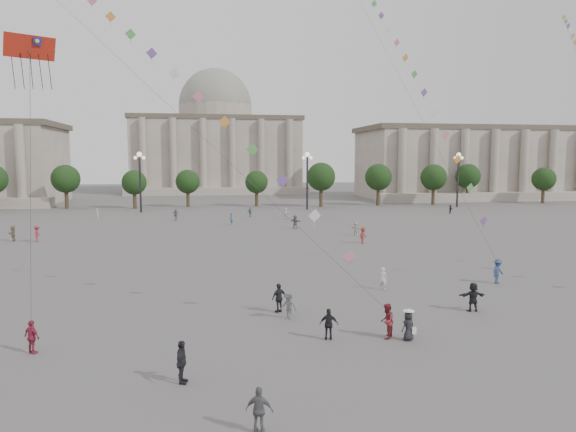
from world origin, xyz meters
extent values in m
plane|color=#5A5755|center=(0.00, 0.00, 0.00)|extent=(360.00, 360.00, 0.00)
cube|color=gray|center=(75.00, 95.00, 8.00)|extent=(80.00, 22.00, 16.00)
cube|color=brown|center=(75.00, 95.00, 16.60)|extent=(81.60, 22.44, 1.20)
cube|color=gray|center=(75.00, 82.00, 1.00)|extent=(84.00, 4.00, 2.00)
cube|color=gray|center=(0.00, 130.00, 10.00)|extent=(46.00, 30.00, 20.00)
cube|color=brown|center=(0.00, 130.00, 20.60)|extent=(46.92, 30.60, 1.20)
cube|color=gray|center=(0.00, 113.00, 1.00)|extent=(48.30, 4.00, 2.00)
cylinder|color=gray|center=(0.00, 130.00, 22.50)|extent=(21.00, 21.00, 5.00)
sphere|color=gray|center=(0.00, 130.00, 25.00)|extent=(21.00, 21.00, 21.00)
cylinder|color=#322619|center=(-30.00, 78.00, 1.76)|extent=(0.70, 0.70, 3.52)
sphere|color=black|center=(-30.00, 78.00, 5.44)|extent=(5.12, 5.12, 5.12)
cylinder|color=#322619|center=(-18.00, 78.00, 1.76)|extent=(0.70, 0.70, 3.52)
sphere|color=black|center=(-18.00, 78.00, 5.44)|extent=(5.12, 5.12, 5.12)
cylinder|color=#322619|center=(-6.00, 78.00, 1.76)|extent=(0.70, 0.70, 3.52)
sphere|color=black|center=(-6.00, 78.00, 5.44)|extent=(5.12, 5.12, 5.12)
cylinder|color=#322619|center=(6.00, 78.00, 1.76)|extent=(0.70, 0.70, 3.52)
sphere|color=black|center=(6.00, 78.00, 5.44)|extent=(5.12, 5.12, 5.12)
cylinder|color=#322619|center=(18.00, 78.00, 1.76)|extent=(0.70, 0.70, 3.52)
sphere|color=black|center=(18.00, 78.00, 5.44)|extent=(5.12, 5.12, 5.12)
cylinder|color=#322619|center=(30.00, 78.00, 1.76)|extent=(0.70, 0.70, 3.52)
sphere|color=black|center=(30.00, 78.00, 5.44)|extent=(5.12, 5.12, 5.12)
cylinder|color=#322619|center=(42.00, 78.00, 1.76)|extent=(0.70, 0.70, 3.52)
sphere|color=black|center=(42.00, 78.00, 5.44)|extent=(5.12, 5.12, 5.12)
cylinder|color=#322619|center=(54.00, 78.00, 1.76)|extent=(0.70, 0.70, 3.52)
sphere|color=black|center=(54.00, 78.00, 5.44)|extent=(5.12, 5.12, 5.12)
cylinder|color=#322619|center=(66.00, 78.00, 1.76)|extent=(0.70, 0.70, 3.52)
sphere|color=black|center=(66.00, 78.00, 5.44)|extent=(5.12, 5.12, 5.12)
cylinder|color=#262628|center=(-15.00, 70.00, 5.00)|extent=(0.36, 0.36, 10.00)
sphere|color=#FFE5B2|center=(-15.00, 70.00, 10.20)|extent=(0.90, 0.90, 0.90)
sphere|color=#FFE5B2|center=(-15.70, 70.00, 9.60)|extent=(0.60, 0.60, 0.60)
sphere|color=#FFE5B2|center=(-14.30, 70.00, 9.60)|extent=(0.60, 0.60, 0.60)
cylinder|color=#262628|center=(15.00, 70.00, 5.00)|extent=(0.36, 0.36, 10.00)
sphere|color=#FFE5B2|center=(15.00, 70.00, 10.20)|extent=(0.90, 0.90, 0.90)
sphere|color=#FFE5B2|center=(14.30, 70.00, 9.60)|extent=(0.60, 0.60, 0.60)
sphere|color=#FFE5B2|center=(15.70, 70.00, 9.60)|extent=(0.60, 0.60, 0.60)
cylinder|color=#262628|center=(45.00, 70.00, 5.00)|extent=(0.36, 0.36, 10.00)
sphere|color=#FFE5B2|center=(45.00, 70.00, 10.20)|extent=(0.90, 0.90, 0.90)
sphere|color=#FFE5B2|center=(44.30, 70.00, 9.60)|extent=(0.60, 0.60, 0.60)
sphere|color=#FFE5B2|center=(45.70, 70.00, 9.60)|extent=(0.60, 0.60, 0.60)
imported|color=#385E7F|center=(3.39, 59.86, 0.75)|extent=(0.92, 0.46, 1.51)
imported|color=black|center=(12.08, 5.22, 0.90)|extent=(1.70, 0.65, 1.80)
imported|color=silver|center=(8.49, 55.17, 0.90)|extent=(1.71, 1.30, 1.80)
imported|color=#59585D|center=(0.62, 5.59, 0.78)|extent=(1.16, 1.01, 1.56)
imported|color=silver|center=(14.38, 37.16, 0.82)|extent=(1.46, 1.35, 1.63)
imported|color=maroon|center=(13.35, 31.12, 0.91)|extent=(1.33, 1.27, 1.81)
imported|color=#222228|center=(38.12, 59.23, 0.74)|extent=(1.28, 1.29, 1.49)
imported|color=silver|center=(-20.71, 61.49, 0.78)|extent=(0.60, 0.68, 1.56)
imported|color=slate|center=(8.06, 44.29, 0.94)|extent=(1.60, 1.65, 1.88)
imported|color=silver|center=(8.45, 11.23, 0.81)|extent=(0.69, 0.69, 1.62)
imported|color=slate|center=(-8.34, 56.29, 0.92)|extent=(1.16, 0.77, 1.84)
imported|color=#9B2A39|center=(-22.82, 38.20, 0.94)|extent=(0.71, 1.23, 1.89)
imported|color=#375E7D|center=(-0.23, 49.84, 0.86)|extent=(0.45, 0.66, 1.73)
imported|color=#7F7157|center=(-25.73, 39.20, 0.91)|extent=(0.55, 1.69, 1.82)
imported|color=#222127|center=(-5.24, -2.27, 0.92)|extent=(0.69, 1.15, 1.83)
imported|color=#9A2A41|center=(-12.47, 2.27, 0.83)|extent=(1.02, 0.90, 1.66)
imported|color=black|center=(2.09, 1.79, 0.83)|extent=(1.03, 0.60, 1.65)
imported|color=#5D5C61|center=(-2.47, -6.69, 0.81)|extent=(1.03, 0.69, 1.62)
imported|color=#232228|center=(0.26, 6.97, 0.90)|extent=(1.14, 0.90, 1.80)
imported|color=maroon|center=(5.13, 1.51, 0.92)|extent=(1.07, 1.13, 1.84)
imported|color=navy|center=(17.59, 11.45, 0.95)|extent=(1.41, 1.22, 1.90)
imported|color=black|center=(6.13, 1.03, 0.76)|extent=(0.87, 0.72, 1.52)
cone|color=white|center=(6.13, 1.03, 1.62)|extent=(0.52, 0.52, 0.14)
cylinder|color=white|center=(6.13, 1.03, 1.56)|extent=(0.60, 0.60, 0.02)
cube|color=white|center=(6.38, 0.88, 0.55)|extent=(0.22, 0.10, 0.35)
cube|color=#AD2012|center=(-12.02, 2.81, 14.50)|extent=(2.17, 1.52, 1.02)
cube|color=#1A9247|center=(-12.37, 2.77, 14.75)|extent=(0.40, 0.34, 0.34)
cube|color=navy|center=(-11.67, 2.77, 14.75)|extent=(0.40, 0.34, 0.34)
sphere|color=gold|center=(-12.37, 2.73, 14.75)|extent=(0.20, 0.20, 0.20)
sphere|color=gold|center=(-11.67, 2.73, 14.75)|extent=(0.20, 0.20, 0.20)
cylinder|color=#3F3F3F|center=(-12.24, 2.54, 8.05)|extent=(0.02, 0.02, 12.92)
cube|color=#D26F8C|center=(3.55, 3.12, 4.09)|extent=(0.76, 0.25, 0.76)
cube|color=silver|center=(1.96, 4.74, 6.17)|extent=(0.76, 0.25, 0.76)
cube|color=#744C98|center=(0.38, 6.35, 8.09)|extent=(0.76, 0.25, 0.76)
cube|color=#4EA34B|center=(-1.21, 7.97, 9.91)|extent=(0.76, 0.25, 0.76)
cube|color=gold|center=(-2.80, 9.58, 11.67)|extent=(0.76, 0.25, 0.76)
cube|color=#D26F8C|center=(-4.38, 11.20, 13.38)|extent=(0.76, 0.25, 0.76)
cube|color=silver|center=(-5.97, 12.81, 15.04)|extent=(0.76, 0.25, 0.76)
cube|color=#744C98|center=(-7.55, 14.43, 16.67)|extent=(0.76, 0.25, 0.76)
cube|color=#4EA34B|center=(-9.14, 16.04, 18.26)|extent=(0.76, 0.25, 0.76)
cube|color=gold|center=(-10.72, 17.66, 19.83)|extent=(0.76, 0.25, 0.76)
cube|color=#D26F8C|center=(-12.31, 19.27, 21.38)|extent=(0.76, 0.25, 0.76)
cylinder|color=#3F3F3F|center=(15.25, 35.56, 25.18)|extent=(0.02, 0.02, 67.75)
cube|color=#744C98|center=(17.40, 13.38, 4.57)|extent=(0.76, 0.25, 0.76)
cube|color=#4EA34B|center=(17.22, 15.30, 7.03)|extent=(0.76, 0.25, 0.76)
cube|color=gold|center=(17.03, 17.23, 9.31)|extent=(0.76, 0.25, 0.76)
cube|color=#D26F8C|center=(16.84, 19.16, 11.47)|extent=(0.76, 0.25, 0.76)
cube|color=silver|center=(16.66, 21.09, 13.56)|extent=(0.76, 0.25, 0.76)
cube|color=#744C98|center=(16.47, 23.02, 15.58)|extent=(0.76, 0.25, 0.76)
cube|color=#4EA34B|center=(16.28, 24.95, 17.55)|extent=(0.76, 0.25, 0.76)
cube|color=gold|center=(16.10, 26.88, 19.48)|extent=(0.76, 0.25, 0.76)
cube|color=#D26F8C|center=(15.91, 28.81, 21.37)|extent=(0.76, 0.25, 0.76)
cube|color=silver|center=(15.72, 30.73, 23.23)|extent=(0.76, 0.25, 0.76)
cube|color=#744C98|center=(15.54, 32.66, 25.07)|extent=(0.76, 0.25, 0.76)
cube|color=#4EA34B|center=(15.35, 34.59, 26.88)|extent=(0.76, 0.25, 0.76)
cube|color=gold|center=(42.94, 36.94, 24.23)|extent=(0.76, 0.25, 0.76)
cube|color=#D26F8C|center=(44.09, 38.96, 25.44)|extent=(0.76, 0.25, 0.76)
cube|color=silver|center=(45.25, 40.98, 26.63)|extent=(0.76, 0.25, 0.76)
cube|color=#744C98|center=(46.40, 43.00, 27.81)|extent=(0.76, 0.25, 0.76)
cube|color=#4EA34B|center=(47.56, 45.02, 28.98)|extent=(0.76, 0.25, 0.76)
cube|color=gold|center=(48.71, 47.03, 30.15)|extent=(0.76, 0.25, 0.76)
camera|label=1|loc=(-4.26, -23.28, 9.32)|focal=32.00mm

